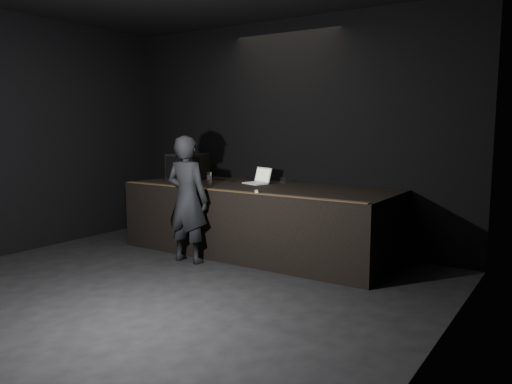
{
  "coord_description": "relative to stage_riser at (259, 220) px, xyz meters",
  "views": [
    {
      "loc": [
        3.96,
        -3.34,
        1.88
      ],
      "look_at": [
        0.23,
        2.3,
        0.98
      ],
      "focal_mm": 35.0,
      "sensor_mm": 36.0,
      "label": 1
    }
  ],
  "objects": [
    {
      "name": "ground",
      "position": [
        0.0,
        -2.73,
        -0.5
      ],
      "size": [
        7.0,
        7.0,
        0.0
      ],
      "primitive_type": "plane",
      "color": "black",
      "rests_on": "ground"
    },
    {
      "name": "room_walls",
      "position": [
        0.0,
        -2.73,
        1.52
      ],
      "size": [
        6.1,
        7.1,
        3.52
      ],
      "color": "black",
      "rests_on": "ground"
    },
    {
      "name": "stage_riser",
      "position": [
        0.0,
        0.0,
        0.0
      ],
      "size": [
        4.0,
        1.5,
        1.0
      ],
      "primitive_type": "cube",
      "color": "black",
      "rests_on": "ground"
    },
    {
      "name": "riser_lip",
      "position": [
        0.0,
        -0.71,
        0.51
      ],
      "size": [
        3.92,
        0.1,
        0.01
      ],
      "primitive_type": "cube",
      "color": "brown",
      "rests_on": "stage_riser"
    },
    {
      "name": "stage_monitor",
      "position": [
        -1.53,
        0.19,
        0.71
      ],
      "size": [
        0.73,
        0.63,
        0.42
      ],
      "rotation": [
        0.0,
        0.0,
        0.33
      ],
      "color": "black",
      "rests_on": "stage_riser"
    },
    {
      "name": "cable",
      "position": [
        -1.13,
        0.34,
        0.51
      ],
      "size": [
        0.9,
        0.05,
        0.02
      ],
      "primitive_type": "cylinder",
      "rotation": [
        0.0,
        1.57,
        -0.03
      ],
      "color": "black",
      "rests_on": "stage_riser"
    },
    {
      "name": "laptop",
      "position": [
        -0.17,
        0.26,
        0.56
      ],
      "size": [
        0.43,
        0.41,
        0.24
      ],
      "rotation": [
        0.0,
        0.0,
        -0.33
      ],
      "color": "white",
      "rests_on": "stage_riser"
    },
    {
      "name": "beer_can",
      "position": [
        -0.79,
        -0.17,
        0.59
      ],
      "size": [
        0.08,
        0.08,
        0.18
      ],
      "color": "silver",
      "rests_on": "stage_riser"
    },
    {
      "name": "plastic_cup",
      "position": [
        0.21,
        0.34,
        0.56
      ],
      "size": [
        0.09,
        0.09,
        0.11
      ],
      "primitive_type": "cylinder",
      "color": "white",
      "rests_on": "stage_riser"
    },
    {
      "name": "wii_remote",
      "position": [
        0.39,
        -0.65,
        0.52
      ],
      "size": [
        0.13,
        0.16,
        0.03
      ],
      "primitive_type": "cube",
      "rotation": [
        0.0,
        0.0,
        0.65
      ],
      "color": "silver",
      "rests_on": "stage_riser"
    },
    {
      "name": "person",
      "position": [
        -0.55,
        -0.95,
        0.37
      ],
      "size": [
        0.67,
        0.46,
        1.75
      ],
      "primitive_type": "imported",
      "rotation": [
        0.0,
        0.0,
        3.21
      ],
      "color": "black",
      "rests_on": "ground"
    }
  ]
}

